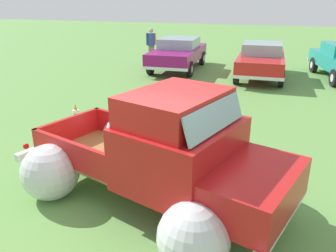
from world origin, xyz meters
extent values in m
plane|color=#609347|center=(0.00, 0.00, 0.00)|extent=(80.00, 80.00, 0.00)
cylinder|color=black|center=(1.64, 0.41, 0.38)|extent=(0.79, 0.43, 0.76)
cylinder|color=silver|center=(1.64, 0.41, 0.38)|extent=(0.39, 0.32, 0.34)
cylinder|color=black|center=(1.14, -1.25, 0.38)|extent=(0.79, 0.43, 0.76)
cylinder|color=silver|center=(1.14, -1.25, 0.38)|extent=(0.39, 0.32, 0.34)
cylinder|color=black|center=(-1.04, 1.22, 0.38)|extent=(0.79, 0.43, 0.76)
cylinder|color=silver|center=(-1.04, 1.22, 0.38)|extent=(0.39, 0.32, 0.34)
cylinder|color=black|center=(-1.54, -0.44, 0.38)|extent=(0.79, 0.43, 0.76)
cylinder|color=silver|center=(-1.54, -0.44, 0.38)|extent=(0.39, 0.32, 0.34)
sphere|color=silver|center=(-1.03, 1.27, 0.44)|extent=(1.20, 1.20, 0.96)
sphere|color=silver|center=(-1.56, -0.49, 0.44)|extent=(1.20, 1.20, 0.96)
cube|color=olive|center=(-0.91, 0.27, 0.54)|extent=(2.41, 2.07, 0.04)
cube|color=red|center=(-0.70, 0.97, 0.77)|extent=(1.99, 0.67, 0.50)
cube|color=red|center=(-1.12, -0.42, 0.77)|extent=(1.99, 0.67, 0.50)
cube|color=red|center=(0.03, -0.01, 0.77)|extent=(0.52, 1.50, 0.50)
cube|color=red|center=(-1.85, 0.56, 0.77)|extent=(0.52, 1.50, 0.50)
cube|color=red|center=(0.62, -0.19, 0.99)|extent=(1.88, 2.05, 0.95)
cube|color=red|center=(0.53, -0.16, 1.70)|extent=(1.55, 1.81, 0.45)
cube|color=#8CADB7|center=(1.14, -0.34, 1.68)|extent=(0.56, 1.44, 0.38)
cube|color=red|center=(1.63, -0.49, 0.80)|extent=(1.66, 1.91, 0.55)
sphere|color=silver|center=(1.65, 0.44, 0.42)|extent=(1.15, 1.15, 0.92)
sphere|color=silver|center=(1.13, -1.28, 0.42)|extent=(1.15, 1.15, 0.92)
cube|color=silver|center=(-2.14, 0.65, 0.46)|extent=(0.69, 1.93, 0.14)
cube|color=silver|center=(2.14, -0.65, 0.46)|extent=(0.69, 1.93, 0.14)
sphere|color=red|center=(-1.88, 1.39, 0.64)|extent=(0.14, 0.14, 0.11)
sphere|color=red|center=(-2.33, -0.12, 0.64)|extent=(0.14, 0.14, 0.11)
cylinder|color=black|center=(-1.83, 9.17, 0.33)|extent=(0.24, 0.67, 0.66)
cylinder|color=silver|center=(-1.83, 9.17, 0.33)|extent=(0.23, 0.31, 0.30)
cylinder|color=black|center=(-3.58, 9.07, 0.33)|extent=(0.24, 0.67, 0.66)
cylinder|color=silver|center=(-3.58, 9.07, 0.33)|extent=(0.23, 0.31, 0.30)
cylinder|color=black|center=(-1.99, 12.08, 0.33)|extent=(0.24, 0.67, 0.66)
cylinder|color=silver|center=(-1.99, 12.08, 0.33)|extent=(0.23, 0.31, 0.30)
cylinder|color=black|center=(-3.75, 11.98, 0.33)|extent=(0.24, 0.67, 0.66)
cylinder|color=silver|center=(-3.75, 11.98, 0.33)|extent=(0.23, 0.31, 0.30)
cube|color=#8C1466|center=(-2.79, 10.58, 0.71)|extent=(2.13, 4.66, 0.55)
cube|color=#8CADB7|center=(-2.80, 10.76, 1.21)|extent=(1.74, 2.00, 0.45)
cube|color=silver|center=(-2.91, 12.81, 0.45)|extent=(1.94, 0.21, 0.12)
cube|color=silver|center=(-2.66, 8.34, 0.45)|extent=(1.94, 0.21, 0.12)
cylinder|color=black|center=(1.90, 8.61, 0.33)|extent=(0.23, 0.67, 0.66)
cylinder|color=silver|center=(1.90, 8.61, 0.33)|extent=(0.22, 0.30, 0.30)
cylinder|color=black|center=(0.24, 8.55, 0.33)|extent=(0.23, 0.67, 0.66)
cylinder|color=silver|center=(0.24, 8.55, 0.33)|extent=(0.22, 0.30, 0.30)
cylinder|color=black|center=(1.79, 11.35, 0.33)|extent=(0.23, 0.67, 0.66)
cylinder|color=silver|center=(1.79, 11.35, 0.33)|extent=(0.22, 0.30, 0.30)
cylinder|color=black|center=(0.13, 11.29, 0.33)|extent=(0.23, 0.67, 0.66)
cylinder|color=silver|center=(0.13, 11.29, 0.33)|extent=(0.22, 0.30, 0.30)
cube|color=red|center=(1.01, 9.95, 0.71)|extent=(1.94, 4.35, 0.55)
cube|color=#8CADB7|center=(1.01, 10.12, 1.21)|extent=(1.61, 1.86, 0.45)
cube|color=silver|center=(0.93, 12.05, 0.45)|extent=(1.84, 0.17, 0.12)
cube|color=silver|center=(1.09, 7.85, 0.45)|extent=(1.84, 0.17, 0.12)
cylinder|color=black|center=(3.80, 9.33, 0.33)|extent=(0.34, 0.69, 0.66)
cylinder|color=silver|center=(3.80, 9.33, 0.33)|extent=(0.27, 0.34, 0.30)
cylinder|color=black|center=(3.21, 11.95, 0.33)|extent=(0.34, 0.69, 0.66)
cylinder|color=silver|center=(3.21, 11.95, 0.33)|extent=(0.27, 0.34, 0.30)
cube|color=silver|center=(3.83, 12.82, 0.45)|extent=(1.77, 0.50, 0.12)
cylinder|color=gray|center=(-4.59, 11.95, 0.42)|extent=(0.21, 0.21, 0.84)
cylinder|color=gray|center=(-4.72, 11.85, 0.42)|extent=(0.21, 0.21, 0.84)
cylinder|color=#334C8C|center=(-4.65, 11.90, 1.16)|extent=(0.48, 0.48, 0.63)
cylinder|color=#DBAD84|center=(-4.48, 12.03, 1.19)|extent=(0.13, 0.13, 0.60)
cylinder|color=#334C8C|center=(-4.83, 11.76, 1.19)|extent=(0.13, 0.13, 0.60)
sphere|color=#DBAD84|center=(-4.65, 11.90, 1.62)|extent=(0.32, 0.32, 0.23)
cube|color=black|center=(-3.01, 2.47, 0.01)|extent=(0.36, 0.36, 0.03)
cone|color=orange|center=(-3.01, 2.47, 0.33)|extent=(0.28, 0.28, 0.60)
cylinder|color=white|center=(-3.01, 2.47, 0.42)|extent=(0.17, 0.17, 0.08)
camera|label=1|loc=(1.93, -4.58, 3.17)|focal=36.11mm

